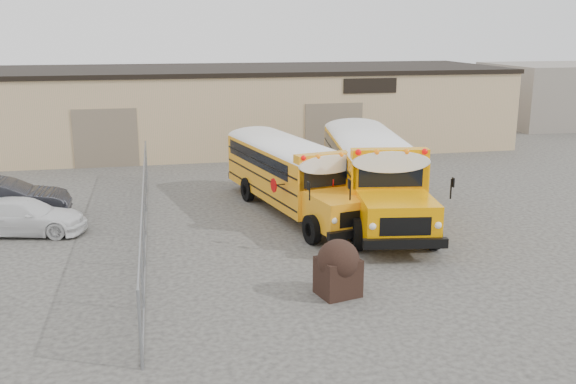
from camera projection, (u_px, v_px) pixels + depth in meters
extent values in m
plane|color=#353330|center=(339.00, 254.00, 20.26)|extent=(120.00, 120.00, 0.00)
cube|color=tan|center=(248.00, 108.00, 38.67)|extent=(30.00, 10.00, 4.50)
cube|color=black|center=(247.00, 69.00, 38.10)|extent=(30.20, 10.20, 0.25)
cube|color=black|center=(370.00, 86.00, 34.68)|extent=(3.00, 0.08, 0.80)
cube|color=#786755|center=(106.00, 138.00, 32.52)|extent=(3.20, 0.08, 3.00)
cube|color=#786755|center=(334.00, 131.00, 34.88)|extent=(3.20, 0.08, 3.00)
cylinder|color=gray|center=(140.00, 330.00, 13.16)|extent=(0.07, 0.07, 1.80)
cylinder|color=gray|center=(142.00, 277.00, 16.01)|extent=(0.07, 0.07, 1.80)
cylinder|color=gray|center=(143.00, 239.00, 18.86)|extent=(0.07, 0.07, 1.80)
cylinder|color=gray|center=(144.00, 211.00, 21.70)|extent=(0.07, 0.07, 1.80)
cylinder|color=gray|center=(145.00, 190.00, 24.55)|extent=(0.07, 0.07, 1.80)
cylinder|color=gray|center=(146.00, 173.00, 27.39)|extent=(0.07, 0.07, 1.80)
cylinder|color=gray|center=(146.00, 160.00, 30.24)|extent=(0.07, 0.07, 1.80)
cylinder|color=gray|center=(143.00, 186.00, 21.48)|extent=(0.05, 18.00, 0.05)
cylinder|color=gray|center=(146.00, 235.00, 21.91)|extent=(0.05, 18.00, 0.05)
cube|color=gray|center=(144.00, 211.00, 21.70)|extent=(0.02, 18.00, 1.70)
cube|color=gray|center=(562.00, 94.00, 47.20)|extent=(10.00, 8.00, 4.40)
cube|color=#FFA218|center=(238.00, 147.00, 30.30)|extent=(3.86, 7.51, 1.93)
cube|color=#FFA218|center=(276.00, 176.00, 26.32)|extent=(2.48, 2.48, 1.08)
cube|color=black|center=(266.00, 149.00, 27.01)|extent=(1.90, 0.48, 0.71)
cube|color=white|center=(237.00, 124.00, 30.02)|extent=(3.88, 7.58, 0.38)
cube|color=#FFA218|center=(264.00, 134.00, 27.06)|extent=(2.36, 0.96, 0.34)
sphere|color=#E50705|center=(244.00, 133.00, 26.44)|extent=(0.19, 0.19, 0.19)
sphere|color=#E50705|center=(288.00, 130.00, 27.23)|extent=(0.19, 0.19, 0.19)
sphere|color=orange|center=(256.00, 133.00, 26.66)|extent=(0.19, 0.19, 0.19)
sphere|color=orange|center=(276.00, 131.00, 27.02)|extent=(0.19, 0.19, 0.19)
cube|color=black|center=(287.00, 192.00, 25.44)|extent=(2.30, 0.70, 0.26)
cube|color=black|center=(215.00, 152.00, 33.72)|extent=(2.30, 0.69, 0.26)
cube|color=black|center=(238.00, 149.00, 30.31)|extent=(3.86, 7.38, 0.06)
cube|color=black|center=(236.00, 135.00, 30.41)|extent=(3.64, 6.41, 0.58)
cylinder|color=black|center=(250.00, 191.00, 26.10)|extent=(0.47, 1.01, 0.98)
cylinder|color=black|center=(300.00, 186.00, 26.99)|extent=(0.47, 1.01, 0.98)
cylinder|color=black|center=(207.00, 164.00, 31.35)|extent=(0.47, 1.01, 0.98)
cylinder|color=black|center=(249.00, 160.00, 32.25)|extent=(0.47, 1.01, 0.98)
cylinder|color=#BF0505|center=(222.00, 157.00, 27.46)|extent=(0.14, 0.52, 0.53)
cube|color=#FF9E00|center=(346.00, 141.00, 31.17)|extent=(3.76, 8.24, 2.14)
cube|color=#FF9E00|center=(364.00, 173.00, 26.33)|extent=(2.62, 2.62, 1.20)
cube|color=black|center=(360.00, 142.00, 27.20)|extent=(2.13, 0.38, 0.78)
cube|color=white|center=(347.00, 115.00, 30.86)|extent=(3.78, 8.32, 0.42)
cube|color=#FF9E00|center=(359.00, 126.00, 27.27)|extent=(2.61, 0.90, 0.38)
sphere|color=#E50705|center=(334.00, 124.00, 26.94)|extent=(0.21, 0.21, 0.21)
sphere|color=#E50705|center=(386.00, 124.00, 27.06)|extent=(0.21, 0.21, 0.21)
sphere|color=orange|center=(348.00, 124.00, 26.98)|extent=(0.21, 0.21, 0.21)
sphere|color=orange|center=(372.00, 124.00, 27.03)|extent=(0.21, 0.21, 0.21)
cube|color=black|center=(368.00, 192.00, 25.26)|extent=(2.57, 0.61, 0.29)
cube|color=black|center=(335.00, 145.00, 35.30)|extent=(2.56, 0.59, 0.29)
cube|color=black|center=(346.00, 142.00, 31.19)|extent=(3.78, 8.09, 0.06)
cube|color=black|center=(345.00, 127.00, 31.32)|extent=(3.61, 7.01, 0.65)
cylinder|color=black|center=(333.00, 187.00, 26.52)|extent=(0.45, 1.12, 1.09)
cylinder|color=black|center=(392.00, 186.00, 26.66)|extent=(0.45, 1.12, 1.09)
cylinder|color=black|center=(317.00, 156.00, 32.90)|extent=(0.45, 1.12, 1.09)
cylinder|color=black|center=(365.00, 156.00, 33.04)|extent=(0.45, 1.12, 1.09)
cylinder|color=#BF0505|center=(315.00, 149.00, 28.41)|extent=(0.12, 0.58, 0.59)
cube|color=black|center=(338.00, 277.00, 17.04)|extent=(1.23, 1.15, 1.03)
sphere|color=black|center=(338.00, 260.00, 16.92)|extent=(1.13, 1.13, 1.13)
imported|color=white|center=(24.00, 217.00, 22.12)|extent=(4.49, 2.51, 1.23)
imported|color=black|center=(2.00, 200.00, 23.56)|extent=(4.78, 1.75, 1.57)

